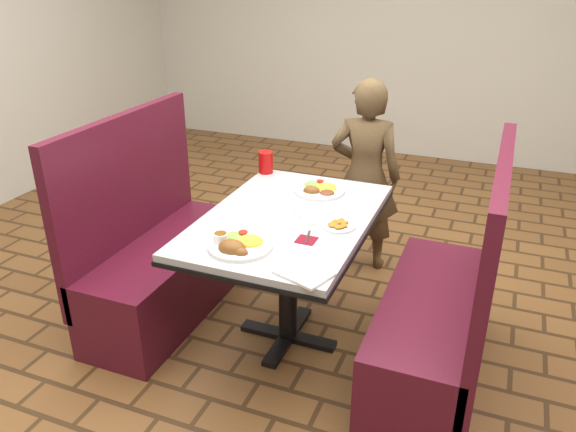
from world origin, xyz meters
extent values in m
plane|color=brown|center=(0.00, 0.00, 0.00)|extent=(7.00, 7.00, 0.00)
cube|color=silver|center=(0.00, 3.50, 1.40)|extent=(6.00, 0.04, 2.80)
cube|color=#B4B7B9|center=(0.00, 0.00, 0.73)|extent=(0.80, 1.20, 0.03)
cube|color=black|center=(0.00, 0.00, 0.70)|extent=(0.81, 1.21, 0.02)
cylinder|color=black|center=(0.00, 0.00, 0.36)|extent=(0.10, 0.10, 0.69)
cube|color=black|center=(0.00, 0.00, 0.01)|extent=(0.55, 0.08, 0.03)
cube|color=black|center=(0.00, 0.00, 0.01)|extent=(0.08, 0.55, 0.03)
cube|color=#561326|center=(-0.75, 0.00, 0.23)|extent=(0.45, 1.20, 0.45)
cube|color=#561326|center=(-0.97, 0.00, 0.70)|extent=(0.06, 1.20, 0.95)
cube|color=#561326|center=(0.75, 0.00, 0.23)|extent=(0.45, 1.20, 0.45)
cube|color=#561326|center=(0.97, 0.00, 0.70)|extent=(0.06, 1.20, 0.95)
imported|color=brown|center=(0.14, 0.99, 0.64)|extent=(0.49, 0.34, 1.28)
cylinder|color=white|center=(-0.07, -0.40, 0.76)|extent=(0.29, 0.29, 0.02)
ellipsoid|color=yellow|center=(-0.04, -0.36, 0.79)|extent=(0.12, 0.12, 0.05)
ellipsoid|color=#80B849|center=(-0.13, -0.34, 0.79)|extent=(0.12, 0.10, 0.04)
cylinder|color=red|center=(-0.09, -0.32, 0.79)|extent=(0.04, 0.04, 0.01)
ellipsoid|color=brown|center=(-0.08, -0.46, 0.80)|extent=(0.13, 0.10, 0.07)
ellipsoid|color=brown|center=(-0.03, -0.47, 0.79)|extent=(0.07, 0.05, 0.05)
cylinder|color=white|center=(-0.16, -0.41, 0.79)|extent=(0.07, 0.07, 0.04)
cylinder|color=brown|center=(-0.16, -0.41, 0.81)|extent=(0.06, 0.06, 0.01)
cylinder|color=white|center=(0.04, 0.36, 0.76)|extent=(0.28, 0.28, 0.02)
ellipsoid|color=yellow|center=(0.07, 0.40, 0.79)|extent=(0.11, 0.11, 0.05)
ellipsoid|color=#80B849|center=(-0.01, 0.41, 0.78)|extent=(0.11, 0.09, 0.04)
cylinder|color=red|center=(0.02, 0.43, 0.79)|extent=(0.04, 0.04, 0.01)
ellipsoid|color=brown|center=(0.10, 0.32, 0.78)|extent=(0.08, 0.08, 0.03)
ellipsoid|color=brown|center=(0.01, 0.31, 0.79)|extent=(0.09, 0.07, 0.05)
cylinder|color=white|center=(0.27, -0.03, 0.76)|extent=(0.16, 0.16, 0.01)
cube|color=maroon|center=(0.18, -0.22, 0.75)|extent=(0.09, 0.09, 0.00)
cube|color=silver|center=(0.18, -0.19, 0.75)|extent=(0.04, 0.13, 0.00)
cylinder|color=#B90C0C|center=(-0.36, 0.54, 0.82)|extent=(0.09, 0.09, 0.13)
cube|color=white|center=(0.27, -0.51, 0.76)|extent=(0.25, 0.22, 0.01)
cube|color=silver|center=(-0.04, -0.34, 0.76)|extent=(0.08, 0.17, 0.00)
cube|color=silver|center=(-0.05, -0.41, 0.76)|extent=(0.09, 0.15, 0.00)
camera|label=1|loc=(0.95, -2.38, 1.92)|focal=35.00mm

